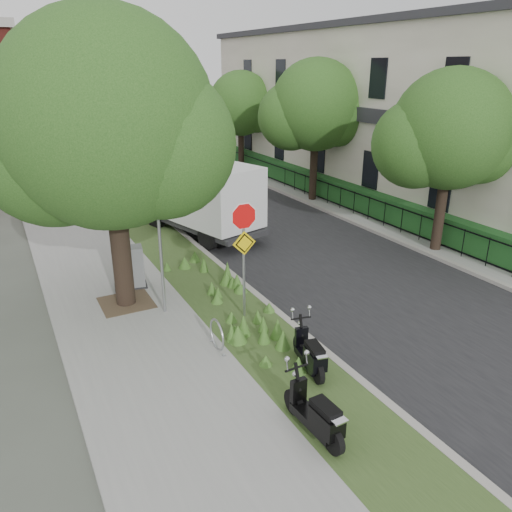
{
  "coord_description": "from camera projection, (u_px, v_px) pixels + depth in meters",
  "views": [
    {
      "loc": [
        -6.59,
        -10.01,
        6.38
      ],
      "look_at": [
        -0.51,
        1.63,
        1.3
      ],
      "focal_mm": 35.0,
      "sensor_mm": 36.0,
      "label": 1
    }
  ],
  "objects": [
    {
      "name": "sign_assembly",
      "position": [
        244.0,
        237.0,
        12.46
      ],
      "size": [
        0.94,
        0.08,
        3.22
      ],
      "color": "#A5A8AD",
      "rests_on": "ground"
    },
    {
      "name": "terrace_houses",
      "position": [
        390.0,
        111.0,
        25.15
      ],
      "size": [
        7.4,
        26.4,
        8.2
      ],
      "color": "beige",
      "rests_on": "ground"
    },
    {
      "name": "kerb_far",
      "position": [
        304.0,
        201.0,
        24.47
      ],
      "size": [
        0.2,
        60.0,
        0.13
      ],
      "primitive_type": "cube",
      "color": "#9E9991",
      "rests_on": "ground"
    },
    {
      "name": "ground",
      "position": [
        301.0,
        317.0,
        13.42
      ],
      "size": [
        120.0,
        120.0,
        0.0
      ],
      "primitive_type": "plane",
      "color": "#4C5147",
      "rests_on": "ground"
    },
    {
      "name": "utility_cabinet",
      "position": [
        129.0,
        268.0,
        14.77
      ],
      "size": [
        1.03,
        0.78,
        1.25
      ],
      "color": "#262628",
      "rests_on": "ground"
    },
    {
      "name": "scooter_far",
      "position": [
        312.0,
        358.0,
        10.68
      ],
      "size": [
        0.53,
        1.59,
        0.76
      ],
      "color": "black",
      "rests_on": "ground"
    },
    {
      "name": "bare_post",
      "position": [
        160.0,
        242.0,
        12.76
      ],
      "size": [
        0.08,
        0.08,
        4.0
      ],
      "color": "#A5A8AD",
      "rests_on": "ground"
    },
    {
      "name": "hedge_far",
      "position": [
        328.0,
        186.0,
        24.85
      ],
      "size": [
        1.0,
        24.0,
        1.1
      ],
      "primitive_type": "cube",
      "color": "#1B4C1E",
      "rests_on": "footpath_far"
    },
    {
      "name": "far_tree_c",
      "position": [
        240.0,
        107.0,
        29.91
      ],
      "size": [
        4.37,
        3.89,
        5.93
      ],
      "color": "black",
      "rests_on": "ground"
    },
    {
      "name": "footpath_far",
      "position": [
        332.0,
        197.0,
        25.2
      ],
      "size": [
        3.2,
        60.0,
        0.12
      ],
      "primitive_type": "cube",
      "color": "gray",
      "rests_on": "ground"
    },
    {
      "name": "sidewalk_near",
      "position": [
        76.0,
        234.0,
        19.83
      ],
      "size": [
        3.5,
        60.0,
        0.12
      ],
      "primitive_type": "cube",
      "color": "gray",
      "rests_on": "ground"
    },
    {
      "name": "bike_hoop",
      "position": [
        217.0,
        335.0,
        11.58
      ],
      "size": [
        0.06,
        0.78,
        0.77
      ],
      "color": "#A5A8AD",
      "rests_on": "ground"
    },
    {
      "name": "street_tree_main",
      "position": [
        105.0,
        132.0,
        12.29
      ],
      "size": [
        6.21,
        5.54,
        7.66
      ],
      "color": "black",
      "rests_on": "ground"
    },
    {
      "name": "box_truck",
      "position": [
        203.0,
        195.0,
        19.31
      ],
      "size": [
        3.5,
        5.8,
        2.46
      ],
      "color": "#262628",
      "rests_on": "ground"
    },
    {
      "name": "far_tree_b",
      "position": [
        314.0,
        110.0,
        23.14
      ],
      "size": [
        4.83,
        4.31,
        6.56
      ],
      "color": "black",
      "rests_on": "ground"
    },
    {
      "name": "scooter_near",
      "position": [
        319.0,
        420.0,
        8.78
      ],
      "size": [
        0.39,
        1.72,
        0.82
      ],
      "color": "black",
      "rests_on": "ground"
    },
    {
      "name": "far_tree_a",
      "position": [
        448.0,
        136.0,
        16.62
      ],
      "size": [
        4.6,
        4.1,
        6.22
      ],
      "color": "black",
      "rests_on": "ground"
    },
    {
      "name": "fence_far",
      "position": [
        316.0,
        188.0,
        24.55
      ],
      "size": [
        0.04,
        24.0,
        1.0
      ],
      "color": "black",
      "rests_on": "ground"
    },
    {
      "name": "road",
      "position": [
        240.0,
        211.0,
        22.98
      ],
      "size": [
        7.0,
        60.0,
        0.01
      ],
      "primitive_type": "cube",
      "color": "black",
      "rests_on": "ground"
    },
    {
      "name": "verge",
      "position": [
        143.0,
        224.0,
        21.02
      ],
      "size": [
        2.0,
        60.0,
        0.12
      ],
      "primitive_type": "cube",
      "color": "#344C20",
      "rests_on": "ground"
    },
    {
      "name": "kerb_near",
      "position": [
        166.0,
        221.0,
        21.45
      ],
      "size": [
        0.2,
        60.0,
        0.13
      ],
      "primitive_type": "cube",
      "color": "#9E9991",
      "rests_on": "ground"
    }
  ]
}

